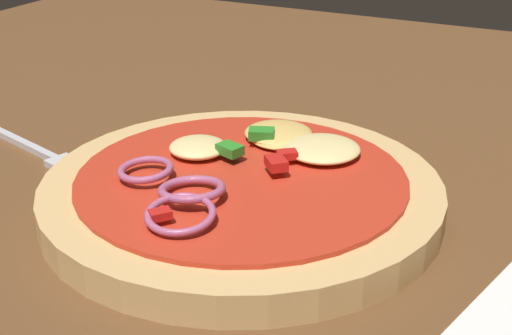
# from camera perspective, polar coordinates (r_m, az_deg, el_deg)

# --- Properties ---
(dining_table) EXTENTS (1.11, 1.09, 0.03)m
(dining_table) POSITION_cam_1_polar(r_m,az_deg,el_deg) (0.48, -1.63, -4.18)
(dining_table) COLOR brown
(dining_table) RESTS_ON ground
(pizza) EXTENTS (0.25, 0.25, 0.03)m
(pizza) POSITION_cam_1_polar(r_m,az_deg,el_deg) (0.45, -1.07, -1.78)
(pizza) COLOR tan
(pizza) RESTS_ON dining_table
(fork) EXTENTS (0.19, 0.06, 0.01)m
(fork) POSITION_cam_1_polar(r_m,az_deg,el_deg) (0.56, -17.36, 1.45)
(fork) COLOR silver
(fork) RESTS_ON dining_table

